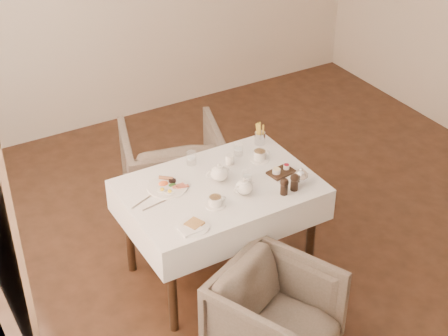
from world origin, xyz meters
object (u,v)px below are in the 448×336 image
object	(u,v)px
armchair_far	(173,169)
teapot_centre	(219,172)
breakfast_plate	(168,186)
armchair_near	(275,317)
table	(219,199)

from	to	relation	value
armchair_far	teapot_centre	world-z (taller)	teapot_centre
breakfast_plate	armchair_near	bearing A→B (deg)	-100.38
armchair_near	breakfast_plate	distance (m)	1.11
armchair_far	teapot_centre	distance (m)	0.97
armchair_near	breakfast_plate	bearing A→B (deg)	78.76
teapot_centre	table	bearing A→B (deg)	-108.09
armchair_near	armchair_far	distance (m)	1.74
breakfast_plate	teapot_centre	world-z (taller)	teapot_centre
armchair_far	breakfast_plate	world-z (taller)	breakfast_plate
teapot_centre	armchair_near	bearing A→B (deg)	-87.25
table	teapot_centre	bearing A→B (deg)	61.58
breakfast_plate	teapot_centre	bearing A→B (deg)	-39.69
armchair_far	teapot_centre	bearing A→B (deg)	102.83
table	breakfast_plate	distance (m)	0.37
table	teapot_centre	world-z (taller)	teapot_centre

